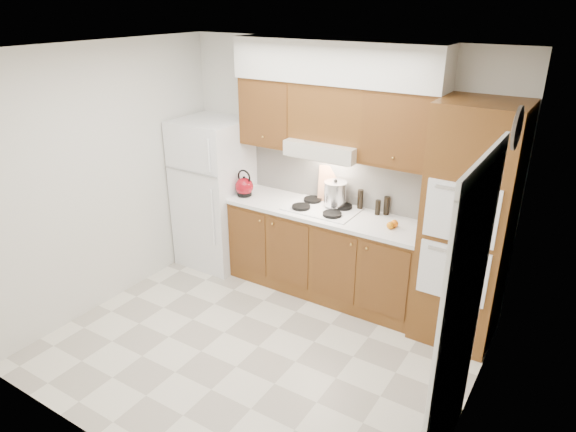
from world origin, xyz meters
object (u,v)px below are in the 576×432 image
object	(u,v)px
oven_cabinet	(468,227)
kettle	(244,187)
stock_pot	(335,194)
fridge	(215,193)

from	to	relation	value
oven_cabinet	kettle	bearing A→B (deg)	-177.96
oven_cabinet	stock_pot	distance (m)	1.38
kettle	oven_cabinet	bearing A→B (deg)	-14.13
fridge	stock_pot	xyz separation A→B (m)	(1.47, 0.18, 0.23)
oven_cabinet	kettle	size ratio (longest dim) A/B	11.12
oven_cabinet	kettle	world-z (taller)	oven_cabinet
kettle	stock_pot	world-z (taller)	stock_pot
kettle	stock_pot	size ratio (longest dim) A/B	0.83
fridge	stock_pot	world-z (taller)	fridge
kettle	stock_pot	bearing A→B (deg)	-3.10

